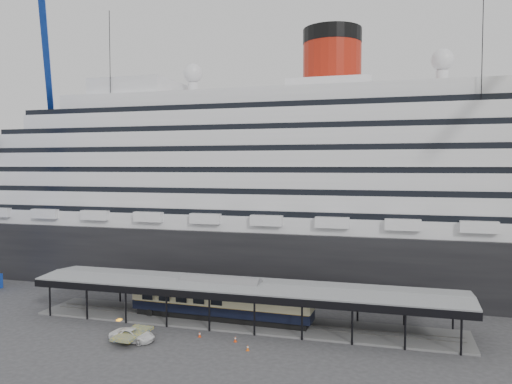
# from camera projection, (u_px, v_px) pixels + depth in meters

# --- Properties ---
(ground) EXTENTS (200.00, 200.00, 0.00)m
(ground) POSITION_uv_depth(u_px,v_px,m) (229.00, 336.00, 59.77)
(ground) COLOR #353538
(ground) RESTS_ON ground
(cruise_ship) EXTENTS (130.00, 30.00, 43.90)m
(cruise_ship) POSITION_uv_depth(u_px,v_px,m) (287.00, 177.00, 89.55)
(cruise_ship) COLOR black
(cruise_ship) RESTS_ON ground
(platform_canopy) EXTENTS (56.00, 9.18, 5.30)m
(platform_canopy) POSITION_uv_depth(u_px,v_px,m) (242.00, 305.00, 64.45)
(platform_canopy) COLOR slate
(platform_canopy) RESTS_ON ground
(port_truck) EXTENTS (5.39, 2.70, 1.47)m
(port_truck) POSITION_uv_depth(u_px,v_px,m) (132.00, 335.00, 57.76)
(port_truck) COLOR white
(port_truck) RESTS_ON ground
(pullman_carriage) EXTENTS (24.57, 4.06, 24.02)m
(pullman_carriage) POSITION_uv_depth(u_px,v_px,m) (221.00, 299.00, 65.21)
(pullman_carriage) COLOR black
(pullman_carriage) RESTS_ON ground
(traffic_cone_left) EXTENTS (0.36, 0.36, 0.66)m
(traffic_cone_left) POSITION_uv_depth(u_px,v_px,m) (200.00, 334.00, 59.23)
(traffic_cone_left) COLOR #E43C0C
(traffic_cone_left) RESTS_ON ground
(traffic_cone_mid) EXTENTS (0.34, 0.34, 0.66)m
(traffic_cone_mid) POSITION_uv_depth(u_px,v_px,m) (248.00, 348.00, 54.87)
(traffic_cone_mid) COLOR #E1580C
(traffic_cone_mid) RESTS_ON ground
(traffic_cone_right) EXTENTS (0.45, 0.45, 0.68)m
(traffic_cone_right) POSITION_uv_depth(u_px,v_px,m) (235.00, 339.00, 57.60)
(traffic_cone_right) COLOR #E8400C
(traffic_cone_right) RESTS_ON ground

